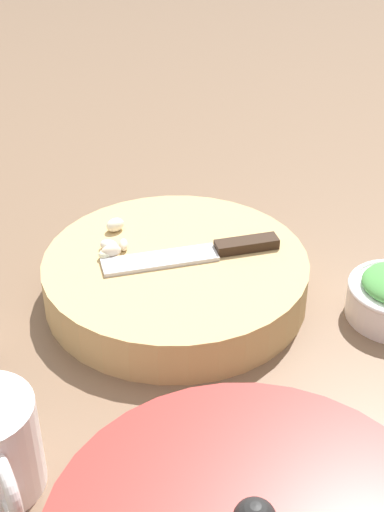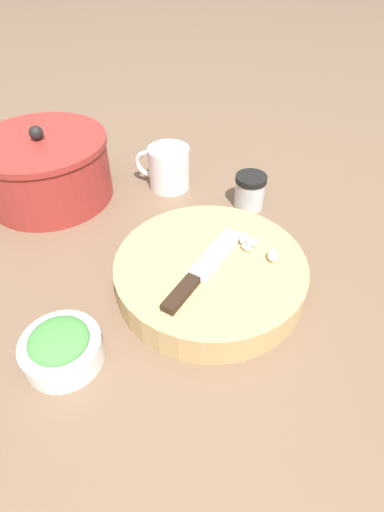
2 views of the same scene
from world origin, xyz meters
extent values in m
plane|color=brown|center=(0.00, 0.00, 0.00)|extent=(5.00, 5.00, 0.00)
cylinder|color=tan|center=(-0.04, -0.07, 0.03)|extent=(0.32, 0.32, 0.05)
cube|color=black|center=(-0.11, -0.01, 0.06)|extent=(0.08, 0.06, 0.01)
cube|color=silver|center=(-0.02, -0.08, 0.06)|extent=(0.13, 0.11, 0.01)
ellipsoid|color=#E9EAC6|center=(0.01, -0.13, 0.06)|extent=(0.02, 0.02, 0.01)
ellipsoid|color=silver|center=(0.00, -0.14, 0.06)|extent=(0.02, 0.03, 0.01)
ellipsoid|color=beige|center=(0.01, -0.13, 0.06)|extent=(0.03, 0.02, 0.02)
ellipsoid|color=#EFE7CF|center=(-0.04, -0.17, 0.06)|extent=(0.03, 0.02, 0.02)
ellipsoid|color=#F3E3C6|center=(-0.01, -0.13, 0.06)|extent=(0.02, 0.02, 0.01)
torus|color=white|center=(0.30, 0.04, 0.05)|extent=(0.03, 0.06, 0.06)
camera|label=1|loc=(0.50, 0.39, 0.52)|focal=50.00mm
camera|label=2|loc=(-0.51, 0.00, 0.50)|focal=28.00mm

